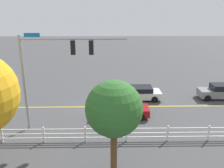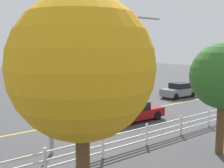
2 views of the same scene
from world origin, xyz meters
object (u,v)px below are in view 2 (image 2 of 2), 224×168
car_0 (118,100)px  car_2 (132,112)px  tree_1 (82,68)px  car_1 (179,90)px  tree_0 (223,76)px

car_0 → car_2: bearing=63.7°
car_2 → tree_1: (8.30, 6.68, 3.81)m
car_1 → tree_0: bearing=47.1°
car_2 → tree_0: size_ratio=0.87×
tree_0 → tree_1: 7.57m
car_0 → car_1: car_1 is taller
car_1 → tree_0: size_ratio=0.75×
car_1 → tree_0: (11.14, 11.29, 3.06)m
car_0 → car_1: size_ratio=1.19×
car_2 → tree_0: bearing=-95.4°
car_2 → car_1: bearing=22.6°
car_2 → tree_0: (0.78, 7.15, 3.12)m
tree_0 → tree_1: tree_1 is taller
car_0 → tree_1: size_ratio=0.70×
tree_0 → tree_1: (7.52, -0.47, 0.69)m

